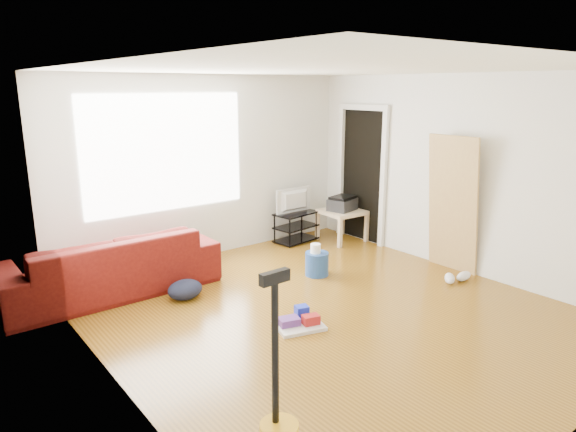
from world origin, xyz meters
TOP-DOWN VIEW (x-y plane):
  - room at (0.07, 0.15)m, footprint 4.51×5.01m
  - sofa at (-1.62, 1.95)m, footprint 2.42×0.94m
  - tv_stand at (1.35, 2.22)m, footprint 0.72×0.47m
  - tv at (1.35, 2.22)m, footprint 0.64×0.08m
  - side_table at (1.95, 1.83)m, footprint 0.62×0.62m
  - printer at (1.95, 1.83)m, footprint 0.48×0.41m
  - bucket at (0.64, 0.91)m, footprint 0.38×0.38m
  - toilet_paper at (0.62, 0.92)m, footprint 0.13×0.13m
  - cleaning_tray at (-0.45, -0.07)m, footprint 0.54×0.48m
  - backpack at (-1.03, 1.26)m, footprint 0.41×0.33m
  - sneakers at (1.85, -0.32)m, footprint 0.49×0.27m
  - door_panel at (2.13, 0.00)m, footprint 0.22×0.70m

SIDE VIEW (x-z plane):
  - sofa at x=-1.62m, z-range -0.35..0.35m
  - bucket at x=0.64m, z-range -0.15..0.15m
  - backpack at x=-1.03m, z-range -0.11..0.11m
  - door_panel at x=2.13m, z-range -0.88..0.88m
  - cleaning_tray at x=-0.45m, z-range -0.03..0.13m
  - sneakers at x=1.85m, z-range 0.00..0.11m
  - toilet_paper at x=0.62m, z-range 0.15..0.27m
  - tv_stand at x=1.35m, z-range 0.01..0.47m
  - side_table at x=1.95m, z-range 0.16..0.65m
  - printer at x=1.95m, z-range 0.48..0.70m
  - tv at x=1.35m, z-range 0.46..0.83m
  - room at x=0.07m, z-range 0.00..2.51m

